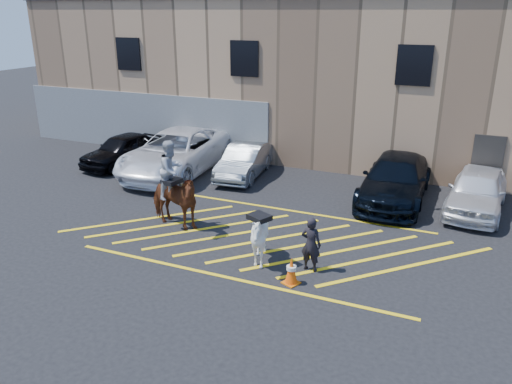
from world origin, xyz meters
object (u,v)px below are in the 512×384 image
at_px(car_blue_suv, 395,179).
at_px(handler, 311,244).
at_px(traffic_cone, 291,271).
at_px(saddled_white, 259,238).
at_px(mounted_bay, 173,193).
at_px(car_silver_sedan, 244,161).
at_px(car_white_suv, 477,191).
at_px(car_black_suv, 123,150).
at_px(car_white_pickup, 176,152).

distance_m(car_blue_suv, handler, 6.40).
xyz_separation_m(car_blue_suv, traffic_cone, (-1.48, -7.15, -0.42)).
bearing_deg(saddled_white, mounted_bay, 160.40).
distance_m(car_silver_sedan, handler, 8.24).
bearing_deg(car_silver_sedan, car_white_suv, -8.38).
xyz_separation_m(handler, mounted_bay, (-4.87, 1.02, 0.39)).
distance_m(car_black_suv, traffic_cone, 12.42).
xyz_separation_m(car_black_suv, car_silver_sedan, (5.68, 0.64, -0.04)).
height_order(car_black_suv, car_blue_suv, car_blue_suv).
relative_size(car_white_pickup, traffic_cone, 8.76).
bearing_deg(saddled_white, car_silver_sedan, 117.38).
height_order(car_black_suv, mounted_bay, mounted_bay).
bearing_deg(car_white_suv, car_white_pickup, -173.20).
distance_m(car_black_suv, saddled_white, 11.10).
bearing_deg(car_blue_suv, handler, -101.25).
relative_size(car_white_pickup, car_silver_sedan, 1.59).
height_order(car_blue_suv, saddled_white, car_blue_suv).
height_order(car_blue_suv, car_white_suv, car_blue_suv).
bearing_deg(car_white_pickup, mounted_bay, -62.40).
bearing_deg(mounted_bay, saddled_white, -19.60).
xyz_separation_m(car_silver_sedan, traffic_cone, (4.69, -7.48, -0.30)).
bearing_deg(car_white_pickup, car_black_suv, 177.09).
bearing_deg(car_white_pickup, car_white_suv, -1.84).
relative_size(car_silver_sedan, saddled_white, 2.22).
relative_size(car_silver_sedan, car_white_suv, 0.91).
distance_m(car_blue_suv, car_white_suv, 2.74).
bearing_deg(car_silver_sedan, car_white_pickup, -173.77).
relative_size(car_black_suv, car_white_suv, 0.94).
relative_size(saddled_white, traffic_cone, 2.47).
xyz_separation_m(car_black_suv, mounted_bay, (5.73, -4.95, 0.44)).
relative_size(car_blue_suv, handler, 3.57).
xyz_separation_m(car_black_suv, saddled_white, (9.21, -6.19, 0.08)).
bearing_deg(car_silver_sedan, mounted_bay, -95.44).
bearing_deg(saddled_white, car_blue_suv, 67.93).
relative_size(handler, traffic_cone, 2.07).
xyz_separation_m(car_white_pickup, traffic_cone, (7.58, -6.85, -0.52)).
bearing_deg(traffic_cone, handler, 75.09).
bearing_deg(saddled_white, handler, 9.07).
relative_size(car_silver_sedan, car_blue_suv, 0.74).
distance_m(car_blue_suv, mounted_bay, 8.07).
xyz_separation_m(car_silver_sedan, mounted_bay, (0.06, -5.59, 0.48)).
bearing_deg(handler, car_blue_suv, -96.46).
height_order(car_white_pickup, handler, car_white_pickup).
relative_size(car_white_pickup, car_white_suv, 1.46).
bearing_deg(handler, car_white_suv, -117.78).
distance_m(car_black_suv, handler, 12.16).
relative_size(car_black_suv, mounted_bay, 1.45).
height_order(car_white_pickup, mounted_bay, mounted_bay).
height_order(car_silver_sedan, car_blue_suv, car_blue_suv).
bearing_deg(car_white_suv, handler, -117.02).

